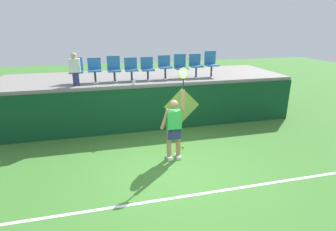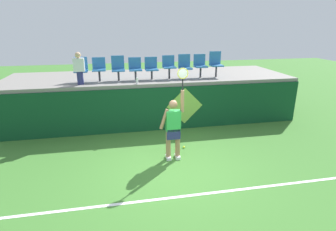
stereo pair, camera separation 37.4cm
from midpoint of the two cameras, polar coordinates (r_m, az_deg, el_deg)
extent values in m
plane|color=#3D752D|center=(6.98, 2.62, -11.53)|extent=(40.00, 40.00, 0.00)
cube|color=#0F4223|center=(9.25, -1.47, 1.41)|extent=(10.56, 0.20, 1.51)
cube|color=gray|center=(10.51, -2.92, 8.09)|extent=(10.56, 3.14, 0.12)
cube|color=white|center=(6.09, 5.15, -16.60)|extent=(9.50, 0.08, 0.01)
cube|color=white|center=(7.51, 1.50, -8.81)|extent=(0.12, 0.26, 0.08)
cube|color=white|center=(7.56, 3.45, -8.62)|extent=(0.12, 0.26, 0.08)
cylinder|color=#A87A56|center=(7.35, 1.52, -6.23)|extent=(0.13, 0.13, 0.83)
cylinder|color=#A87A56|center=(7.40, 3.50, -6.06)|extent=(0.13, 0.13, 0.83)
cube|color=navy|center=(7.24, 2.55, -3.75)|extent=(0.36, 0.22, 0.28)
cube|color=green|center=(7.11, 2.59, -1.10)|extent=(0.38, 0.22, 0.55)
sphere|color=#A87A56|center=(6.97, 2.65, 2.36)|extent=(0.22, 0.22, 0.22)
cylinder|color=#A87A56|center=(7.04, 0.70, -0.79)|extent=(0.26, 0.09, 0.55)
cylinder|color=#A87A56|center=(7.01, 4.57, 3.00)|extent=(0.09, 0.09, 0.58)
cylinder|color=black|center=(6.90, 4.67, 6.52)|extent=(0.03, 0.03, 0.30)
torus|color=gold|center=(6.85, 4.73, 8.81)|extent=(0.28, 0.02, 0.28)
ellipsoid|color=silver|center=(6.85, 4.73, 8.81)|extent=(0.24, 0.02, 0.24)
sphere|color=#D1E533|center=(8.14, 4.68, -6.64)|extent=(0.07, 0.07, 0.07)
cylinder|color=white|center=(8.98, -5.34, 7.27)|extent=(0.07, 0.07, 0.21)
cylinder|color=#38383D|center=(9.65, -16.67, 7.77)|extent=(0.07, 0.07, 0.34)
cube|color=#2D70B2|center=(9.62, -16.78, 8.92)|extent=(0.44, 0.42, 0.05)
cube|color=#2D70B2|center=(9.77, -16.82, 10.48)|extent=(0.44, 0.04, 0.43)
cylinder|color=#38383D|center=(9.61, -13.13, 8.09)|extent=(0.07, 0.07, 0.37)
cube|color=#2D70B2|center=(9.57, -13.22, 9.31)|extent=(0.44, 0.42, 0.05)
cube|color=#2D70B2|center=(9.73, -13.29, 10.73)|extent=(0.44, 0.04, 0.38)
cylinder|color=#38383D|center=(9.61, -9.25, 8.24)|extent=(0.07, 0.07, 0.34)
cube|color=#2D70B2|center=(9.58, -9.31, 9.37)|extent=(0.44, 0.42, 0.05)
cube|color=#2D70B2|center=(9.73, -9.44, 11.01)|extent=(0.44, 0.04, 0.46)
cylinder|color=#38383D|center=(9.64, -5.72, 8.42)|extent=(0.07, 0.07, 0.33)
cube|color=#2D70B2|center=(9.61, -5.76, 9.55)|extent=(0.44, 0.42, 0.05)
cube|color=#2D70B2|center=(9.77, -5.91, 10.98)|extent=(0.44, 0.04, 0.39)
cylinder|color=#38383D|center=(9.71, -2.32, 8.55)|extent=(0.07, 0.07, 0.32)
cube|color=#2D70B2|center=(9.68, -2.34, 9.63)|extent=(0.44, 0.42, 0.05)
cube|color=#2D70B2|center=(9.84, -2.53, 11.09)|extent=(0.44, 0.04, 0.40)
cylinder|color=#38383D|center=(9.82, 1.37, 8.85)|extent=(0.07, 0.07, 0.39)
cube|color=#2D70B2|center=(9.79, 1.38, 10.11)|extent=(0.44, 0.42, 0.05)
cube|color=#2D70B2|center=(9.94, 1.15, 11.48)|extent=(0.44, 0.04, 0.38)
cylinder|color=#38383D|center=(9.97, 4.74, 8.77)|extent=(0.07, 0.07, 0.33)
cube|color=#2D70B2|center=(9.94, 4.77, 9.84)|extent=(0.44, 0.42, 0.05)
cube|color=#2D70B2|center=(10.09, 4.51, 11.45)|extent=(0.44, 0.04, 0.46)
cylinder|color=#38383D|center=(10.14, 7.92, 8.98)|extent=(0.07, 0.07, 0.38)
cube|color=#2D70B2|center=(10.10, 7.97, 10.18)|extent=(0.44, 0.42, 0.05)
cube|color=#2D70B2|center=(10.25, 7.69, 11.59)|extent=(0.44, 0.04, 0.40)
cylinder|color=#38383D|center=(10.35, 11.13, 9.05)|extent=(0.07, 0.07, 0.40)
cube|color=#2D70B2|center=(10.31, 11.20, 10.28)|extent=(0.44, 0.42, 0.05)
cube|color=#2D70B2|center=(10.45, 10.90, 11.85)|extent=(0.44, 0.04, 0.47)
cylinder|color=navy|center=(9.28, -16.89, 7.58)|extent=(0.20, 0.20, 0.43)
cube|color=white|center=(9.21, -17.14, 10.17)|extent=(0.34, 0.20, 0.42)
sphere|color=#DBAD84|center=(9.17, -17.32, 12.05)|extent=(0.19, 0.19, 0.19)
cube|color=#0F4223|center=(9.61, 4.56, -2.72)|extent=(0.90, 0.01, 0.00)
plane|color=#8CC64C|center=(9.33, 4.70, 2.00)|extent=(1.27, 0.00, 1.27)
camera|label=1|loc=(0.19, -88.55, 0.49)|focal=28.96mm
camera|label=2|loc=(0.19, 91.45, -0.49)|focal=28.96mm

